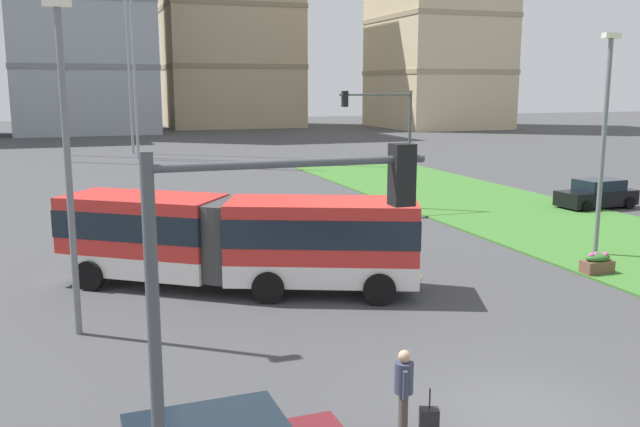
% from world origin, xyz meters
% --- Properties ---
extents(ground_plane, '(260.00, 260.00, 0.00)m').
position_xyz_m(ground_plane, '(0.00, 0.00, 0.00)').
color(ground_plane, '#424244').
extents(articulated_bus, '(11.44, 7.83, 3.00)m').
position_xyz_m(articulated_bus, '(-3.52, 10.60, 1.65)').
color(articulated_bus, red).
rests_on(articulated_bus, ground).
extents(car_black_sedan, '(4.52, 2.28, 1.58)m').
position_xyz_m(car_black_sedan, '(18.24, 18.91, 0.75)').
color(car_black_sedan, black).
rests_on(car_black_sedan, ground).
extents(car_grey_wagon, '(4.45, 2.13, 1.58)m').
position_xyz_m(car_grey_wagon, '(-6.04, 18.56, 0.75)').
color(car_grey_wagon, slate).
rests_on(car_grey_wagon, ground).
extents(pedestrian_crossing, '(0.36, 0.55, 1.74)m').
position_xyz_m(pedestrian_crossing, '(-2.71, -0.03, 1.00)').
color(pedestrian_crossing, '#4C4238').
rests_on(pedestrian_crossing, ground).
extents(rolling_suitcase, '(0.42, 0.35, 0.97)m').
position_xyz_m(rolling_suitcase, '(-2.26, -0.23, 0.31)').
color(rolling_suitcase, '#232328').
rests_on(rolling_suitcase, ground).
extents(flower_planter_2, '(1.10, 0.56, 0.74)m').
position_xyz_m(flower_planter_2, '(8.81, 7.99, 0.43)').
color(flower_planter_2, brown).
rests_on(flower_planter_2, grass_median).
extents(traffic_light_near_left, '(3.57, 0.28, 5.86)m').
position_xyz_m(traffic_light_near_left, '(-6.34, -3.00, 4.03)').
color(traffic_light_near_left, '#474C51').
rests_on(traffic_light_near_left, ground).
extents(traffic_light_far_right, '(4.09, 0.28, 6.31)m').
position_xyz_m(traffic_light_far_right, '(7.11, 22.00, 4.33)').
color(traffic_light_far_right, '#474C51').
rests_on(traffic_light_far_right, ground).
extents(streetlight_left, '(0.70, 0.28, 8.69)m').
position_xyz_m(streetlight_left, '(-8.50, 7.85, 4.79)').
color(streetlight_left, slate).
rests_on(streetlight_left, ground).
extents(streetlight_median, '(0.70, 0.28, 8.51)m').
position_xyz_m(streetlight_median, '(10.71, 10.26, 4.70)').
color(streetlight_median, slate).
rests_on(streetlight_median, ground).
extents(apartment_tower_centre, '(20.80, 15.71, 36.41)m').
position_xyz_m(apartment_tower_centre, '(15.74, 100.04, 18.22)').
color(apartment_tower_centre, tan).
rests_on(apartment_tower_centre, ground).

